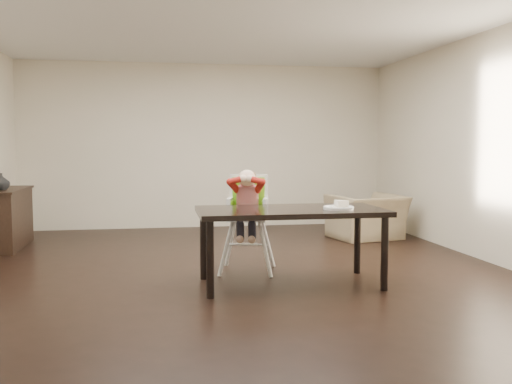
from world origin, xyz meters
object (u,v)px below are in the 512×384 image
Objects in this scene: dining_table at (291,217)px; sideboard at (7,218)px; armchair at (367,209)px; high_chair at (248,200)px.

sideboard is (-3.25, 2.59, -0.27)m from dining_table.
armchair is (1.73, 2.50, -0.24)m from dining_table.
armchair reaches higher than dining_table.
dining_table is 3.05m from armchair.
dining_table is 4.16m from sideboard.
dining_table is 1.43× the size of sideboard.
sideboard reaches higher than dining_table.
dining_table is 0.76m from high_chair.
high_chair is 0.88× the size of sideboard.
high_chair is 3.52m from sideboard.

